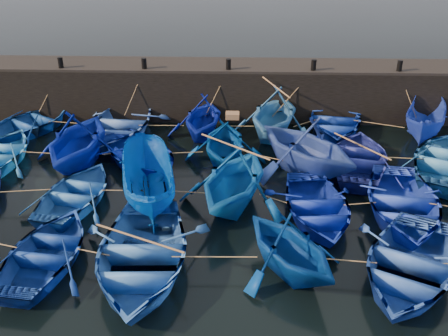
{
  "coord_description": "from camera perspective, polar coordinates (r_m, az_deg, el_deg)",
  "views": [
    {
      "loc": [
        0.54,
        -13.46,
        9.47
      ],
      "look_at": [
        0.0,
        3.2,
        0.7
      ],
      "focal_mm": 40.0,
      "sensor_mm": 36.0,
      "label": 1
    }
  ],
  "objects": [
    {
      "name": "boat_23",
      "position": [
        14.37,
        7.5,
        -8.84
      ],
      "size": [
        4.65,
        4.78,
        1.92
      ],
      "primitive_type": "imported",
      "rotation": [
        0.0,
        0.0,
        0.6
      ],
      "color": "navy",
      "rests_on": "ground"
    },
    {
      "name": "boat_1",
      "position": [
        23.49,
        -11.9,
        4.91
      ],
      "size": [
        4.47,
        5.94,
        1.17
      ],
      "primitive_type": "imported",
      "rotation": [
        0.0,
        0.0,
        -0.08
      ],
      "color": "blue",
      "rests_on": "ground"
    },
    {
      "name": "boat_4",
      "position": [
        24.14,
        12.53,
        5.31
      ],
      "size": [
        4.25,
        5.47,
        1.04
      ],
      "primitive_type": "imported",
      "rotation": [
        0.0,
        0.0,
        -0.14
      ],
      "color": "navy",
      "rests_on": "ground"
    },
    {
      "name": "bollard_0",
      "position": [
        25.46,
        -18.18,
        11.37
      ],
      "size": [
        0.24,
        0.24,
        0.5
      ],
      "primitive_type": "cylinder",
      "color": "black",
      "rests_on": "quay_top"
    },
    {
      "name": "bollard_4",
      "position": [
        25.11,
        19.44,
        10.97
      ],
      "size": [
        0.24,
        0.24,
        0.5
      ],
      "primitive_type": "cylinder",
      "color": "black",
      "rests_on": "quay_top"
    },
    {
      "name": "boat_21",
      "position": [
        15.8,
        -19.52,
        -8.95
      ],
      "size": [
        3.53,
        4.6,
        0.89
      ],
      "primitive_type": "imported",
      "rotation": [
        0.0,
        0.0,
        3.03
      ],
      "color": "navy",
      "rests_on": "ground"
    },
    {
      "name": "quay_wall",
      "position": [
        25.33,
        0.55,
        8.82
      ],
      "size": [
        26.0,
        2.5,
        2.5
      ],
      "primitive_type": "cube",
      "color": "black",
      "rests_on": "ground"
    },
    {
      "name": "boat_7",
      "position": [
        20.78,
        -16.35,
        3.25
      ],
      "size": [
        4.47,
        5.06,
        2.48
      ],
      "primitive_type": "imported",
      "rotation": [
        0.0,
        0.0,
        3.05
      ],
      "color": "#03188F",
      "rests_on": "ground"
    },
    {
      "name": "quay_top",
      "position": [
        24.94,
        0.56,
        11.67
      ],
      "size": [
        26.0,
        2.5,
        0.12
      ],
      "primitive_type": "cube",
      "color": "black",
      "rests_on": "quay_wall"
    },
    {
      "name": "boat_15",
      "position": [
        17.66,
        -8.75,
        -1.55
      ],
      "size": [
        2.86,
        5.06,
        1.85
      ],
      "primitive_type": "imported",
      "rotation": [
        0.0,
        0.0,
        3.38
      ],
      "color": "#0043A5",
      "rests_on": "ground"
    },
    {
      "name": "boat_12",
      "position": [
        21.71,
        24.18,
        0.89
      ],
      "size": [
        5.7,
        6.36,
        1.09
      ],
      "primitive_type": "imported",
      "rotation": [
        0.0,
        0.0,
        2.68
      ],
      "color": "#296FBD",
      "rests_on": "ground"
    },
    {
      "name": "boat_22",
      "position": [
        14.74,
        -9.53,
        -9.82
      ],
      "size": [
        4.23,
        5.74,
        1.15
      ],
      "primitive_type": "imported",
      "rotation": [
        0.0,
        0.0,
        0.05
      ],
      "color": "blue",
      "rests_on": "ground"
    },
    {
      "name": "loose_oars",
      "position": [
        18.15,
        4.49,
        2.52
      ],
      "size": [
        9.91,
        11.76,
        1.46
      ],
      "color": "#99724C",
      "rests_on": "ground"
    },
    {
      "name": "boat_8",
      "position": [
        20.62,
        -9.55,
        1.56
      ],
      "size": [
        5.69,
        5.95,
        1.0
      ],
      "primitive_type": "imported",
      "rotation": [
        0.0,
        0.0,
        0.65
      ],
      "color": "#0B24B3",
      "rests_on": "ground"
    },
    {
      "name": "boat_17",
      "position": [
        17.19,
        10.54,
        -4.35
      ],
      "size": [
        3.63,
        4.79,
        0.94
      ],
      "primitive_type": "imported",
      "rotation": [
        0.0,
        0.0,
        0.09
      ],
      "color": "navy",
      "rests_on": "ground"
    },
    {
      "name": "boat_3",
      "position": [
        22.71,
        5.78,
        6.26
      ],
      "size": [
        5.01,
        5.44,
        2.4
      ],
      "primitive_type": "imported",
      "rotation": [
        0.0,
        0.0,
        -0.27
      ],
      "color": "#2D6DB3",
      "rests_on": "ground"
    },
    {
      "name": "bollard_1",
      "position": [
        24.41,
        -9.12,
        11.72
      ],
      "size": [
        0.24,
        0.24,
        0.5
      ],
      "primitive_type": "cylinder",
      "color": "black",
      "rests_on": "quay_top"
    },
    {
      "name": "boat_10",
      "position": [
        19.64,
        9.44,
        2.66
      ],
      "size": [
        6.27,
        6.34,
        2.53
      ],
      "primitive_type": "imported",
      "rotation": [
        0.0,
        0.0,
        3.86
      ],
      "color": "#274391",
      "rests_on": "ground"
    },
    {
      "name": "bollard_2",
      "position": [
        23.99,
        0.51,
        11.78
      ],
      "size": [
        0.24,
        0.24,
        0.5
      ],
      "primitive_type": "cylinder",
      "color": "black",
      "rests_on": "quay_top"
    },
    {
      "name": "boat_14",
      "position": [
        18.51,
        -16.45,
        -2.71
      ],
      "size": [
        3.77,
        4.72,
        0.88
      ],
      "primitive_type": "imported",
      "rotation": [
        0.0,
        0.0,
        2.95
      ],
      "color": "blue",
      "rests_on": "ground"
    },
    {
      "name": "boat_24",
      "position": [
        15.22,
        20.36,
        -10.28
      ],
      "size": [
        5.51,
        6.16,
        1.05
      ],
      "primitive_type": "imported",
      "rotation": [
        0.0,
        0.0,
        -0.46
      ],
      "color": "#20489E",
      "rests_on": "ground"
    },
    {
      "name": "wooden_crate",
      "position": [
        19.74,
        0.97,
        6.02
      ],
      "size": [
        0.54,
        0.45,
        0.23
      ],
      "primitive_type": "cube",
      "color": "brown",
      "rests_on": "boat_9"
    },
    {
      "name": "mooring_ropes",
      "position": [
        20.41,
        0.42,
        2.83
      ],
      "size": [
        18.26,
        11.87,
        2.1
      ],
      "color": "tan",
      "rests_on": "ground"
    },
    {
      "name": "boat_2",
      "position": [
        22.76,
        -2.39,
        5.89
      ],
      "size": [
        3.7,
        4.16,
        2.0
      ],
      "primitive_type": "imported",
      "rotation": [
        0.0,
        0.0,
        -0.12
      ],
      "color": "#051693",
      "rests_on": "ground"
    },
    {
      "name": "boat_5",
      "position": [
        24.34,
        22.06,
        4.93
      ],
      "size": [
        3.3,
        4.73,
        1.71
      ],
      "primitive_type": "imported",
      "rotation": [
        0.0,
        0.0,
        -0.41
      ],
      "color": "#1E3ABC",
      "rests_on": "ground"
    },
    {
      "name": "boat_0",
      "position": [
        25.16,
        -21.27,
        4.86
      ],
      "size": [
        5.24,
        5.63,
        0.95
      ],
      "primitive_type": "imported",
      "rotation": [
        0.0,
        0.0,
        2.57
      ],
      "color": "navy",
      "rests_on": "ground"
    },
    {
      "name": "boat_9",
      "position": [
        20.19,
        0.09,
        3.03
      ],
      "size": [
        3.37,
        3.91,
        2.05
      ],
      "primitive_type": "imported",
      "rotation": [
        0.0,
        0.0,
        3.15
      ],
      "color": "navy",
      "rests_on": "ground"
    },
    {
      "name": "bollard_3",
      "position": [
        24.23,
        10.21,
        11.52
      ],
      "size": [
        0.24,
        0.24,
        0.5
      ],
      "primitive_type": "cylinder",
      "color": "black",
      "rests_on": "quay_top"
    },
    {
      "name": "boat_18",
      "position": [
        18.0,
        19.73,
        -3.83
      ],
      "size": [
        4.29,
        5.56,
        1.07
      ],
      "primitive_type": "imported",
      "rotation": [
        0.0,
        0.0,
        -0.12
      ],
      "color": "#1733C7",
      "rests_on": "ground"
    },
    {
      "name": "ground",
      "position": [
        16.46,
        -0.37,
        -7.36
      ],
      "size": [
        120.0,
        120.0,
        0.0
      ],
      "primitive_type": "plane",
      "color": "black",
      "rests_on": "ground"
    },
    {
      "name": "boat_11",
      "position": [
        20.78,
        15.25,
        1.14
      ],
      "size": [
        4.45,
        5.49,
        1.0
      ],
      "primitive_type": "imported",
      "rotation": [
        0.0,
        0.0,
        2.92
      ],
      "color": "navy",
      "rests_on": "ground"
    },
    {
      "name": "boat_16",
      "position": [
        17.16,
        1.15,
        -1.16
      ],
      "size": [
        5.12,
        5.49,
        2.35
      ],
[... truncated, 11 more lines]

